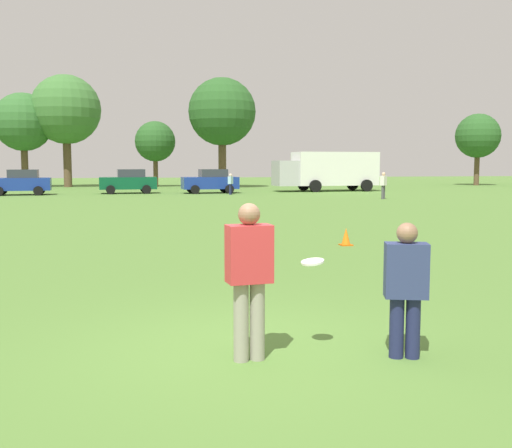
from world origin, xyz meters
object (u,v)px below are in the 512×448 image
(parked_car_near_right, at_px, (129,181))
(bystander_far_jogger, at_px, (383,184))
(traffic_cone, at_px, (346,237))
(parked_car_far_right, at_px, (211,181))
(parked_car_mid_right, at_px, (21,182))
(box_truck, at_px, (328,170))
(bystander_sideline_watcher, at_px, (231,183))
(player_defender, at_px, (406,283))
(frisbee, at_px, (313,262))
(player_thrower, at_px, (249,273))

(parked_car_near_right, bearing_deg, bystander_far_jogger, -34.56)
(traffic_cone, xyz_separation_m, parked_car_far_right, (0.33, 30.13, 0.69))
(parked_car_mid_right, distance_m, bystander_far_jogger, 25.35)
(parked_car_mid_right, distance_m, box_truck, 23.52)
(bystander_sideline_watcher, bearing_deg, box_truck, 24.15)
(player_defender, height_order, frisbee, player_defender)
(parked_car_far_right, distance_m, bystander_far_jogger, 13.88)
(player_defender, xyz_separation_m, parked_car_far_right, (3.03, 39.29, 0.06))
(box_truck, xyz_separation_m, bystander_sideline_watcher, (-8.69, -3.90, -0.89))
(player_defender, relative_size, traffic_cone, 3.23)
(parked_car_mid_right, xyz_separation_m, parked_car_near_right, (7.54, 0.88, 0.00))
(player_thrower, bearing_deg, parked_car_near_right, 91.91)
(parked_car_far_right, xyz_separation_m, bystander_sideline_watcher, (1.12, -2.46, -0.07))
(parked_car_far_right, height_order, box_truck, box_truck)
(box_truck, bearing_deg, bystander_far_jogger, -90.81)
(parked_car_far_right, bearing_deg, parked_car_near_right, 171.71)
(parked_car_mid_right, relative_size, parked_car_far_right, 1.00)
(player_defender, bearing_deg, bystander_sideline_watcher, 83.56)
(player_thrower, height_order, parked_car_mid_right, parked_car_mid_right)
(bystander_far_jogger, bearing_deg, frisbee, -115.29)
(traffic_cone, bearing_deg, frisbee, -112.79)
(player_defender, bearing_deg, frisbee, 157.19)
(parked_car_mid_right, bearing_deg, parked_car_far_right, -0.06)
(parked_car_far_right, relative_size, box_truck, 0.50)
(player_thrower, bearing_deg, player_defender, -9.09)
(player_thrower, relative_size, player_defender, 1.14)
(parked_car_near_right, xyz_separation_m, bystander_sideline_watcher, (7.23, -3.35, -0.07))
(parked_car_far_right, relative_size, bystander_far_jogger, 2.53)
(parked_car_mid_right, relative_size, bystander_sideline_watcher, 2.83)
(player_defender, height_order, box_truck, box_truck)
(player_thrower, xyz_separation_m, frisbee, (0.77, 0.13, 0.07))
(player_thrower, bearing_deg, traffic_cone, 63.38)
(parked_car_mid_right, height_order, parked_car_far_right, same)
(player_defender, height_order, bystander_far_jogger, bystander_far_jogger)
(parked_car_far_right, bearing_deg, player_defender, -94.41)
(parked_car_mid_right, bearing_deg, bystander_far_jogger, -23.18)
(bystander_sideline_watcher, relative_size, bystander_far_jogger, 0.89)
(traffic_cone, bearing_deg, bystander_sideline_watcher, 86.99)
(parked_car_mid_right, distance_m, parked_car_far_right, 13.65)
(player_thrower, relative_size, bystander_far_jogger, 1.04)
(traffic_cone, relative_size, bystander_far_jogger, 0.28)
(parked_car_mid_right, bearing_deg, player_defender, -74.88)
(traffic_cone, relative_size, box_truck, 0.06)
(parked_car_far_right, distance_m, box_truck, 9.95)
(frisbee, xyz_separation_m, bystander_far_jogger, (13.66, 28.91, -0.11))
(parked_car_mid_right, height_order, box_truck, box_truck)
(player_thrower, height_order, box_truck, box_truck)
(parked_car_mid_right, distance_m, parked_car_near_right, 7.59)
(player_thrower, bearing_deg, parked_car_mid_right, 102.81)
(traffic_cone, bearing_deg, player_defender, -106.44)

